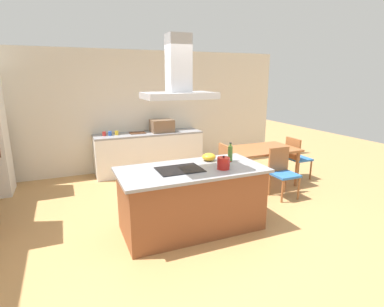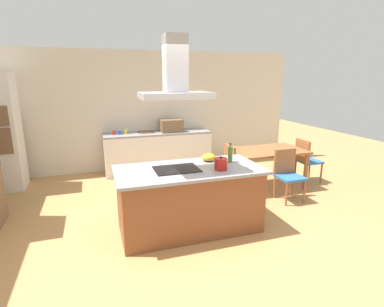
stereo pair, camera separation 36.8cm
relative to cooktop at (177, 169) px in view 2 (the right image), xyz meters
The scene contains 18 objects.
ground 1.76m from the cooktop, 83.24° to the left, with size 16.00×16.00×0.00m, color tan.
wall_back 3.29m from the cooktop, 86.87° to the left, with size 7.20×0.10×2.70m, color beige.
kitchen_island 0.49m from the cooktop, ahead, with size 2.02×1.00×0.90m.
cooktop is the anchor object (origin of this frame).
tea_kettle 0.60m from the cooktop, 18.70° to the right, with size 0.23×0.17×0.19m.
olive_oil_bottle 0.87m from the cooktop, ahead, with size 0.07×0.07×0.28m.
mixing_bowl 0.63m from the cooktop, 25.09° to the left, with size 0.20×0.20×0.11m, color gold.
back_counter 2.94m from the cooktop, 83.11° to the left, with size 2.40×0.62×0.90m.
countertop_microwave 2.96m from the cooktop, 76.96° to the left, with size 0.50×0.38×0.28m, color brown.
coffee_mug_red 2.98m from the cooktop, 101.91° to the left, with size 0.08×0.08×0.09m, color red.
coffee_mug_blue 2.94m from the cooktop, 99.72° to the left, with size 0.08×0.08×0.09m, color #2D56B2.
coffee_mug_yellow 2.93m from the cooktop, 96.92° to the left, with size 0.08×0.08×0.09m, color gold.
cutting_board 2.93m from the cooktop, 87.89° to the left, with size 0.34×0.24×0.02m, color #59331E.
dining_table 2.46m from the cooktop, 28.29° to the left, with size 1.40×0.90×0.75m.
chair_facing_island 2.24m from the cooktop, 12.91° to the left, with size 0.42×0.42×0.89m.
chair_at_left_end 1.74m from the cooktop, 43.11° to the left, with size 0.42×0.42×0.89m.
chair_at_right_end 3.30m from the cooktop, 20.69° to the left, with size 0.42×0.42×0.89m.
range_hood 1.20m from the cooktop, behind, with size 0.90×0.55×0.78m.
Camera 2 is at (-1.21, -3.78, 2.12)m, focal length 28.26 mm.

